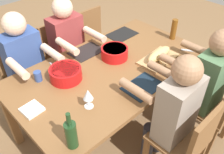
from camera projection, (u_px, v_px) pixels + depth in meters
name	position (u px, v px, depth m)	size (l,w,h in m)	color
ground_plane	(112.00, 121.00, 2.64)	(8.00, 8.00, 0.00)	brown
dining_table	(112.00, 74.00, 2.23)	(1.84, 1.05, 0.74)	brown
chair_far_center	(187.00, 141.00, 1.86)	(0.40, 0.40, 0.85)	brown
diner_far_center	(172.00, 109.00, 1.83)	(0.41, 0.53, 1.20)	#2D2D38
chair_far_left	(218.00, 108.00, 2.14)	(0.40, 0.40, 0.85)	brown
diner_far_left	(206.00, 80.00, 2.11)	(0.41, 0.53, 1.20)	#2D2D38
chair_near_right	(23.00, 72.00, 2.54)	(0.40, 0.40, 0.85)	brown
diner_near_right	(27.00, 63.00, 2.31)	(0.41, 0.53, 1.20)	#2D2D38
chair_near_left	(95.00, 39.00, 3.09)	(0.40, 0.40, 0.85)	brown
chair_near_center	(62.00, 54.00, 2.82)	(0.40, 0.40, 0.85)	brown
diner_near_center	(69.00, 44.00, 2.58)	(0.41, 0.53, 1.20)	#2D2D38
serving_bowl_fruit	(115.00, 52.00, 2.27)	(0.26, 0.26, 0.11)	red
serving_bowl_greens	(66.00, 73.00, 2.01)	(0.27, 0.27, 0.11)	red
cutting_board	(158.00, 59.00, 2.27)	(0.40, 0.22, 0.02)	tan
bread_loaf	(159.00, 54.00, 2.23)	(0.32, 0.11, 0.09)	tan
wine_bottle	(71.00, 134.00, 1.46)	(0.08, 0.08, 0.29)	#193819
beer_bottle	(174.00, 29.00, 2.52)	(0.06, 0.06, 0.22)	brown
wine_glass	(88.00, 95.00, 1.72)	(0.08, 0.08, 0.17)	silver
placemat_far_center	(143.00, 86.00, 1.97)	(0.32, 0.23, 0.01)	#142333
cup_near_right	(38.00, 76.00, 2.01)	(0.06, 0.06, 0.09)	#334C8C
fork_near_right	(55.00, 66.00, 2.19)	(0.02, 0.17, 0.01)	silver
placemat_near_left	(122.00, 34.00, 2.66)	(0.32, 0.23, 0.01)	black
placemat_near_center	(87.00, 52.00, 2.38)	(0.32, 0.23, 0.01)	black
carving_knife	(193.00, 51.00, 2.39)	(0.23, 0.02, 0.01)	silver
napkin_stack	(32.00, 109.00, 1.76)	(0.14, 0.14, 0.02)	white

